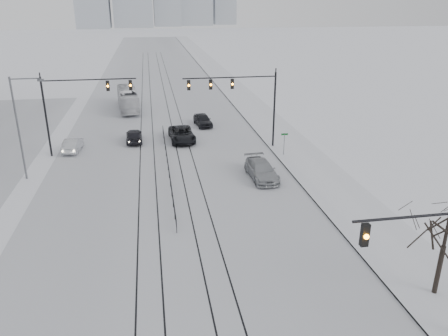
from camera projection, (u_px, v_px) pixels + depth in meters
road at (159, 101)px, 68.35m from camera, size 22.00×260.00×0.02m
sidewalk_east at (243, 98)px, 70.44m from camera, size 5.00×260.00×0.16m
curb at (228, 99)px, 70.06m from camera, size 0.10×260.00×0.12m
tram_rails at (164, 139)px, 49.94m from camera, size 5.30×180.00×0.01m
traffic_mast_near at (443, 256)px, 18.72m from camera, size 6.10×0.37×7.00m
traffic_mast_ne at (243, 95)px, 44.55m from camera, size 9.60×0.37×8.00m
traffic_mast_nw at (76, 101)px, 42.93m from camera, size 9.10×0.37×8.00m
street_light_west at (21, 122)px, 36.97m from camera, size 2.73×0.25×9.00m
median_fence at (168, 165)px, 40.56m from camera, size 0.06×24.00×1.00m
street_sign at (284, 141)px, 43.86m from camera, size 0.70×0.06×2.40m
sedan_sb_inner at (134, 136)px, 48.53m from camera, size 1.88×4.39×1.48m
sedan_sb_outer at (73, 145)px, 45.62m from camera, size 1.76×4.26×1.37m
sedan_nb_front at (182, 134)px, 48.89m from camera, size 2.91×5.78×1.57m
sedan_nb_right at (261, 170)px, 38.57m from camera, size 2.40×5.42×1.55m
sedan_nb_far at (203, 120)px, 54.86m from camera, size 2.30×4.60×1.50m
box_truck at (128, 99)px, 62.83m from camera, size 3.54×11.07×3.03m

